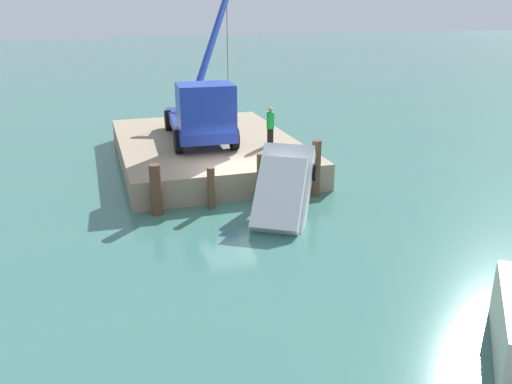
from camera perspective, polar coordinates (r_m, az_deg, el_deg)
name	(u,v)px	position (r m, az deg, el deg)	size (l,w,h in m)	color
ground	(234,195)	(20.84, -2.42, -0.31)	(200.00, 200.00, 0.00)	#386B60
dock	(207,150)	(25.14, -5.33, 4.48)	(11.14, 7.92, 1.10)	gray
crane_truck	(202,111)	(24.05, -5.80, 8.65)	(10.66, 5.03, 6.43)	navy
dock_worker	(270,126)	(23.70, 1.56, 7.13)	(0.34, 0.34, 1.69)	black
salvaged_car	(280,205)	(18.13, 2.63, -1.44)	(4.25, 3.61, 3.84)	silver
piling_near	(156,190)	(18.96, -10.71, 0.24)	(0.41, 0.41, 1.85)	brown
piling_mid	(211,188)	(19.32, -4.85, 0.43)	(0.29, 0.29, 1.56)	brown
piling_far	(262,179)	(19.58, 0.62, 1.41)	(0.37, 0.37, 1.96)	brown
piling_end	(316,169)	(20.52, 6.47, 2.53)	(0.35, 0.35, 2.22)	brown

